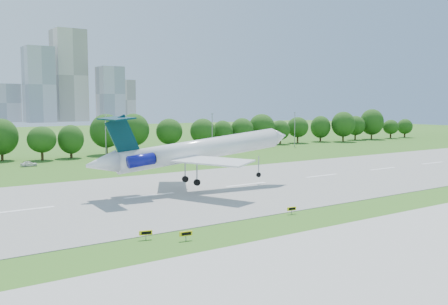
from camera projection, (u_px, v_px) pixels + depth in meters
ground at (240, 227)px, 61.64m from camera, size 600.00×600.00×0.00m
runway at (150, 196)px, 82.07m from camera, size 400.00×45.00×0.08m
taxiway at (354, 264)px, 46.92m from camera, size 400.00×23.00×0.08m
tree_line at (40, 137)px, 136.25m from camera, size 288.40×8.40×10.40m
light_poles at (40, 139)px, 126.64m from camera, size 175.90×0.25×12.19m
skyline at (65, 86)px, 434.89m from camera, size 127.00×52.00×80.00m
airliner at (191, 150)px, 86.12m from camera, size 39.26×28.39×12.20m
taxi_sign_left at (186, 234)px, 55.17m from camera, size 1.51×0.38×1.06m
taxi_sign_centre at (146, 233)px, 55.58m from camera, size 1.47×0.53×1.04m
taxi_sign_right at (292, 209)px, 68.53m from camera, size 1.42×0.34×0.99m
service_vehicle_b at (29, 164)px, 120.90m from camera, size 3.87×1.63×1.31m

